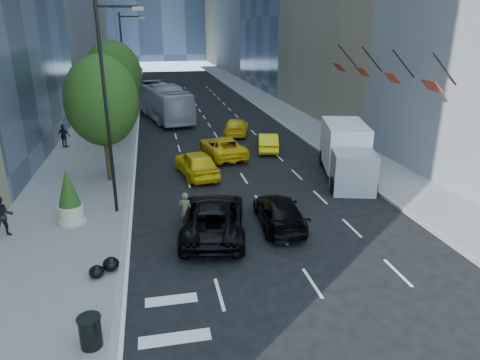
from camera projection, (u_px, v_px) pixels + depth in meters
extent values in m
plane|color=black|center=(260.00, 237.00, 19.39)|extent=(160.00, 160.00, 0.00)
cube|color=slate|center=(108.00, 117.00, 45.30)|extent=(6.00, 120.00, 0.15)
cube|color=slate|center=(280.00, 110.00, 48.95)|extent=(4.00, 120.00, 0.15)
cylinder|color=black|center=(107.00, 113.00, 20.10)|extent=(0.16, 0.16, 10.00)
cylinder|color=black|center=(117.00, 6.00, 18.69)|extent=(1.80, 0.12, 0.12)
cube|color=#99998C|center=(138.00, 9.00, 18.90)|extent=(0.50, 0.22, 0.15)
cylinder|color=black|center=(124.00, 75.00, 36.70)|extent=(0.16, 0.16, 10.00)
cylinder|color=black|center=(130.00, 16.00, 35.29)|extent=(1.80, 0.12, 0.12)
cube|color=#99998C|center=(142.00, 18.00, 35.50)|extent=(0.50, 0.22, 0.15)
cylinder|color=#321E13|center=(108.00, 155.00, 25.73)|extent=(0.30, 0.30, 3.15)
ellipsoid|color=#18340E|center=(102.00, 101.00, 24.63)|extent=(4.20, 4.20, 5.25)
cylinder|color=#321E13|center=(118.00, 120.00, 34.91)|extent=(0.30, 0.30, 3.38)
ellipsoid|color=#18340E|center=(113.00, 77.00, 33.74)|extent=(4.50, 4.50, 5.62)
cylinder|color=#321E13|center=(125.00, 99.00, 46.97)|extent=(0.30, 0.30, 2.93)
ellipsoid|color=#18340E|center=(122.00, 70.00, 45.96)|extent=(3.90, 3.90, 4.88)
cylinder|color=black|center=(133.00, 80.00, 54.12)|extent=(0.14, 0.14, 5.20)
imported|color=black|center=(132.00, 67.00, 53.59)|extent=(2.48, 0.53, 1.00)
cylinder|color=black|center=(445.00, 69.00, 22.92)|extent=(1.75, 0.08, 1.75)
cube|color=#A73A26|center=(432.00, 86.00, 23.08)|extent=(0.64, 1.30, 0.64)
cylinder|color=black|center=(403.00, 64.00, 26.60)|extent=(1.75, 0.08, 1.75)
cube|color=#A73A26|center=(392.00, 78.00, 26.77)|extent=(0.64, 1.30, 0.64)
cylinder|color=black|center=(372.00, 59.00, 30.29)|extent=(1.75, 0.08, 1.75)
cube|color=#A73A26|center=(362.00, 72.00, 30.45)|extent=(0.64, 1.30, 0.64)
cylinder|color=black|center=(347.00, 56.00, 33.98)|extent=(1.75, 0.08, 1.75)
cube|color=#A73A26|center=(339.00, 67.00, 34.14)|extent=(0.64, 1.30, 0.64)
imported|color=brown|center=(185.00, 212.00, 19.90)|extent=(0.72, 0.59, 1.71)
imported|color=black|center=(213.00, 217.00, 19.44)|extent=(3.78, 6.36, 1.66)
imported|color=black|center=(279.00, 212.00, 20.31)|extent=(2.31, 4.94, 1.40)
imported|color=yellow|center=(196.00, 163.00, 27.17)|extent=(2.80, 5.13, 1.66)
imported|color=yellow|center=(268.00, 142.00, 32.87)|extent=(2.37, 4.38, 1.37)
imported|color=yellow|center=(222.00, 147.00, 31.21)|extent=(3.15, 5.69, 1.51)
imported|color=yellow|center=(236.00, 127.00, 37.83)|extent=(3.13, 5.15, 1.40)
imported|color=#B4B7BA|center=(163.00, 102.00, 44.19)|extent=(5.60, 12.99, 3.52)
cube|color=silver|center=(344.00, 145.00, 27.38)|extent=(3.62, 5.20, 2.77)
cube|color=gray|center=(353.00, 172.00, 24.35)|extent=(2.82, 2.60, 2.36)
cylinder|color=black|center=(334.00, 185.00, 24.25)|extent=(0.62, 1.08, 1.02)
cylinder|color=black|center=(373.00, 186.00, 24.12)|extent=(0.62, 1.08, 1.02)
cylinder|color=black|center=(323.00, 158.00, 29.45)|extent=(0.62, 1.08, 1.02)
cylinder|color=black|center=(354.00, 158.00, 29.32)|extent=(0.62, 1.08, 1.02)
imported|color=black|center=(2.00, 217.00, 18.82)|extent=(1.10, 0.96, 1.92)
imported|color=black|center=(64.00, 136.00, 33.06)|extent=(1.16, 0.88, 1.83)
cylinder|color=black|center=(90.00, 332.00, 12.38)|extent=(0.63, 0.63, 0.95)
cylinder|color=beige|center=(71.00, 214.00, 20.32)|extent=(1.13, 1.13, 0.91)
cone|color=#18340E|center=(68.00, 187.00, 19.87)|extent=(1.02, 1.02, 1.81)
ellipsoid|color=black|center=(111.00, 264.00, 16.35)|extent=(0.63, 0.69, 0.54)
ellipsoid|color=black|center=(96.00, 272.00, 15.90)|extent=(0.55, 0.61, 0.47)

